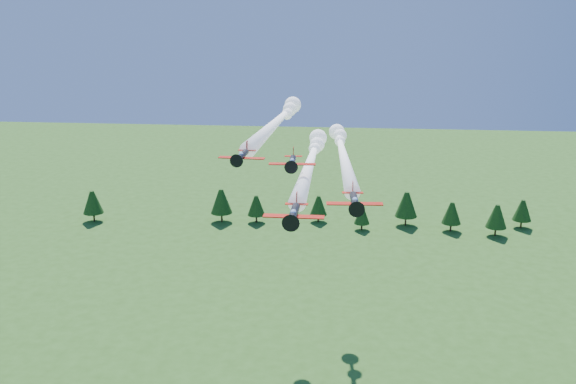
# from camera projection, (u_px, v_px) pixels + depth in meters

# --- Properties ---
(plane_lead) EXTENTS (8.30, 57.77, 3.70)m
(plane_lead) POSITION_uv_depth(u_px,v_px,m) (311.00, 160.00, 116.78)
(plane_lead) COLOR black
(plane_lead) RESTS_ON ground
(plane_left) EXTENTS (8.37, 56.79, 3.70)m
(plane_left) POSITION_uv_depth(u_px,v_px,m) (278.00, 121.00, 126.02)
(plane_left) COLOR black
(plane_left) RESTS_ON ground
(plane_right) EXTENTS (10.10, 63.09, 3.70)m
(plane_right) POSITION_uv_depth(u_px,v_px,m) (343.00, 152.00, 129.62)
(plane_right) COLOR black
(plane_right) RESTS_ON ground
(plane_slot) EXTENTS (7.48, 8.14, 2.64)m
(plane_slot) POSITION_uv_depth(u_px,v_px,m) (292.00, 162.00, 101.83)
(plane_slot) COLOR black
(plane_slot) RESTS_ON ground
(treeline) EXTENTS (171.46, 18.09, 11.75)m
(treeline) POSITION_uv_depth(u_px,v_px,m) (372.00, 209.00, 212.14)
(treeline) COLOR #382314
(treeline) RESTS_ON ground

